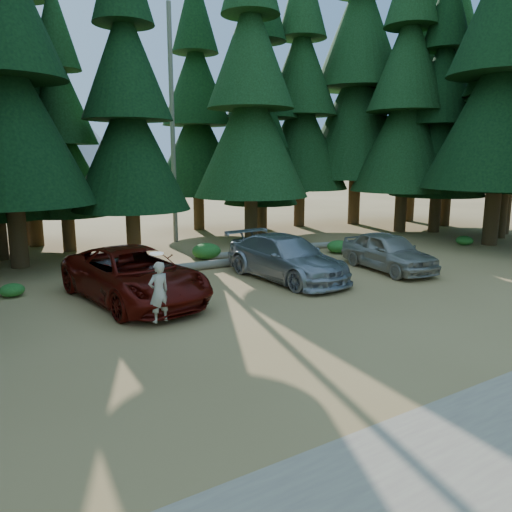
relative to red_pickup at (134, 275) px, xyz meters
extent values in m
plane|color=olive|center=(4.83, -4.67, -0.84)|extent=(160.00, 160.00, 0.00)
cylinder|color=gray|center=(5.63, 9.83, 5.16)|extent=(0.24, 0.24, 12.00)
cylinder|color=gray|center=(3.63, 11.33, 4.16)|extent=(0.20, 0.20, 10.00)
imported|color=#5B0D07|center=(0.00, 0.00, 0.00)|extent=(3.52, 6.34, 1.68)
imported|color=#9FA1A7|center=(5.73, -0.17, -0.04)|extent=(2.60, 5.67, 1.61)
imported|color=#A7A094|center=(10.03, -1.16, -0.08)|extent=(2.38, 4.67, 1.52)
imported|color=beige|center=(-0.28, -2.83, 0.14)|extent=(0.66, 0.49, 1.63)
cylinder|color=white|center=(-0.28, -2.78, 1.16)|extent=(0.36, 0.36, 0.04)
cylinder|color=gray|center=(3.30, 2.92, -0.67)|extent=(4.75, 0.56, 0.34)
cylinder|color=gray|center=(6.66, 4.05, -0.69)|extent=(3.61, 1.18, 0.30)
cylinder|color=gray|center=(9.37, 4.46, -0.69)|extent=(4.62, 1.52, 0.30)
ellipsoid|color=#1E5C1B|center=(1.22, 3.22, -0.59)|extent=(0.90, 0.90, 0.49)
ellipsoid|color=#1E5C1B|center=(0.10, 5.33, -0.60)|extent=(0.86, 0.86, 0.47)
ellipsoid|color=#1E5C1B|center=(4.90, 4.73, -0.49)|extent=(1.28, 1.28, 0.70)
ellipsoid|color=#1E5C1B|center=(8.46, 4.60, -0.55)|extent=(1.03, 1.03, 0.57)
ellipsoid|color=#1E5C1B|center=(10.84, 2.68, -0.54)|extent=(1.09, 1.09, 0.60)
ellipsoid|color=#1E5C1B|center=(13.28, 2.06, -0.46)|extent=(1.37, 1.37, 0.75)
ellipsoid|color=#1E5C1B|center=(-3.21, 2.62, -0.63)|extent=(0.77, 0.77, 0.43)
ellipsoid|color=#1E5C1B|center=(17.76, 0.83, -0.60)|extent=(0.87, 0.87, 0.48)
camera|label=1|loc=(-4.86, -14.87, 3.61)|focal=35.00mm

